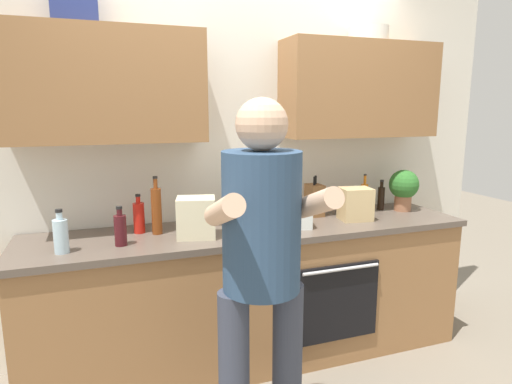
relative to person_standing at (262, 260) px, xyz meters
The scene contains 17 objects.
ground_plane 1.34m from the person_standing, 72.53° to the left, with size 12.00×12.00×0.00m, color #756B5B.
back_wall_unit 1.26m from the person_standing, 76.85° to the left, with size 4.00×0.38×2.50m.
counter 1.05m from the person_standing, 72.40° to the left, with size 2.84×0.67×0.90m.
person_standing is the anchor object (origin of this frame).
bottle_juice 1.55m from the person_standing, 40.46° to the left, with size 0.05×0.05×0.28m.
bottle_soy 1.66m from the person_standing, 37.15° to the left, with size 0.05×0.05×0.23m.
bottle_oil 0.98m from the person_standing, 79.48° to the left, with size 0.06×0.06×0.32m.
bottle_hotsauce 1.07m from the person_standing, 114.12° to the left, with size 0.07×0.07×0.24m.
bottle_wine 0.93m from the person_standing, 126.59° to the left, with size 0.07×0.07×0.22m.
bottle_water 1.12m from the person_standing, 139.88° to the left, with size 0.08×0.08×0.24m.
bottle_vinegar 0.97m from the person_standing, 110.19° to the left, with size 0.06×0.06×0.35m.
cup_tea 1.11m from the person_standing, 72.18° to the left, with size 0.07×0.07×0.11m, color #33598C.
knife_block 1.27m from the person_standing, 52.56° to the left, with size 0.10×0.14×0.28m.
potted_herb 1.73m from the person_standing, 32.36° to the left, with size 0.22×0.22×0.31m.
grocery_bag_produce 0.95m from the person_standing, 56.05° to the left, with size 0.17×0.20×0.16m, color silver.
grocery_bag_bread 1.27m from the person_standing, 39.45° to the left, with size 0.20×0.16×0.22m, color tan.
grocery_bag_rice 0.78m from the person_standing, 99.36° to the left, with size 0.22×0.18×0.24m, color beige.
Camera 1 is at (-0.90, -2.54, 1.65)m, focal length 30.67 mm.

